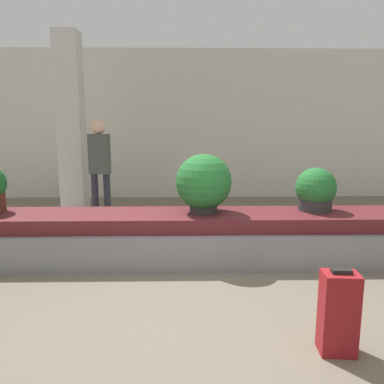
{
  "coord_description": "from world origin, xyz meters",
  "views": [
    {
      "loc": [
        -0.09,
        -2.83,
        1.59
      ],
      "look_at": [
        0.0,
        1.48,
        0.82
      ],
      "focal_mm": 35.0,
      "sensor_mm": 36.0,
      "label": 1
    }
  ],
  "objects_px": {
    "pillar": "(71,125)",
    "traveler_0": "(100,161)",
    "potted_plant_0": "(204,183)",
    "suitcase_0": "(338,313)",
    "potted_plant_1": "(316,190)"
  },
  "relations": [
    {
      "from": "pillar",
      "to": "traveler_0",
      "type": "height_order",
      "value": "pillar"
    },
    {
      "from": "traveler_0",
      "to": "potted_plant_0",
      "type": "bearing_deg",
      "value": -39.19
    },
    {
      "from": "traveler_0",
      "to": "suitcase_0",
      "type": "bearing_deg",
      "value": -47.51
    },
    {
      "from": "suitcase_0",
      "to": "traveler_0",
      "type": "distance_m",
      "value": 4.52
    },
    {
      "from": "potted_plant_1",
      "to": "traveler_0",
      "type": "height_order",
      "value": "traveler_0"
    },
    {
      "from": "pillar",
      "to": "traveler_0",
      "type": "relative_size",
      "value": 1.89
    },
    {
      "from": "suitcase_0",
      "to": "potted_plant_1",
      "type": "relative_size",
      "value": 1.19
    },
    {
      "from": "potted_plant_0",
      "to": "potted_plant_1",
      "type": "height_order",
      "value": "potted_plant_0"
    },
    {
      "from": "suitcase_0",
      "to": "potted_plant_1",
      "type": "xyz_separation_m",
      "value": [
        0.51,
        2.01,
        0.52
      ]
    },
    {
      "from": "pillar",
      "to": "suitcase_0",
      "type": "bearing_deg",
      "value": -55.1
    },
    {
      "from": "pillar",
      "to": "potted_plant_1",
      "type": "height_order",
      "value": "pillar"
    },
    {
      "from": "pillar",
      "to": "potted_plant_0",
      "type": "relative_size",
      "value": 4.6
    },
    {
      "from": "potted_plant_0",
      "to": "traveler_0",
      "type": "height_order",
      "value": "traveler_0"
    },
    {
      "from": "suitcase_0",
      "to": "potted_plant_1",
      "type": "bearing_deg",
      "value": 80.14
    },
    {
      "from": "pillar",
      "to": "suitcase_0",
      "type": "height_order",
      "value": "pillar"
    }
  ]
}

